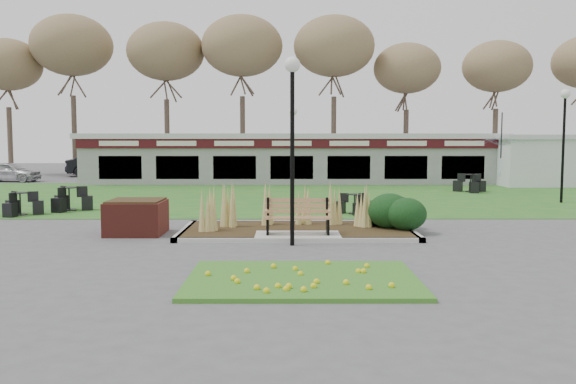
{
  "coord_description": "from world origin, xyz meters",
  "views": [
    {
      "loc": [
        -0.29,
        -15.54,
        2.6
      ],
      "look_at": [
        -0.25,
        2.0,
        1.07
      ],
      "focal_mm": 38.0,
      "sensor_mm": 36.0,
      "label": 1
    }
  ],
  "objects_px": {
    "park_bench": "(298,216)",
    "bistro_set_a": "(20,207)",
    "patio_umbrella": "(501,156)",
    "car_silver": "(10,172)",
    "service_hut": "(536,160)",
    "lamp_post_far_right": "(564,120)",
    "car_black": "(102,165)",
    "lamp_post_mid_right": "(293,134)",
    "food_pavilion": "(292,158)",
    "bistro_set_c": "(354,207)",
    "brick_planter": "(136,217)",
    "lamp_post_near_left": "(292,109)",
    "bistro_set_d": "(471,186)",
    "bistro_set_b": "(69,203)"
  },
  "relations": [
    {
      "from": "park_bench",
      "to": "lamp_post_mid_right",
      "type": "distance_m",
      "value": 8.77
    },
    {
      "from": "brick_planter",
      "to": "bistro_set_b",
      "type": "relative_size",
      "value": 0.98
    },
    {
      "from": "lamp_post_near_left",
      "to": "patio_umbrella",
      "type": "height_order",
      "value": "lamp_post_near_left"
    },
    {
      "from": "food_pavilion",
      "to": "bistro_set_b",
      "type": "distance_m",
      "value": 15.92
    },
    {
      "from": "bistro_set_b",
      "to": "patio_umbrella",
      "type": "distance_m",
      "value": 19.82
    },
    {
      "from": "brick_planter",
      "to": "lamp_post_mid_right",
      "type": "height_order",
      "value": "lamp_post_mid_right"
    },
    {
      "from": "brick_planter",
      "to": "lamp_post_near_left",
      "type": "distance_m",
      "value": 5.42
    },
    {
      "from": "food_pavilion",
      "to": "bistro_set_c",
      "type": "relative_size",
      "value": 19.19
    },
    {
      "from": "lamp_post_mid_right",
      "to": "bistro_set_c",
      "type": "height_order",
      "value": "lamp_post_mid_right"
    },
    {
      "from": "service_hut",
      "to": "bistro_set_c",
      "type": "bearing_deg",
      "value": -132.06
    },
    {
      "from": "lamp_post_mid_right",
      "to": "car_silver",
      "type": "bearing_deg",
      "value": 143.39
    },
    {
      "from": "brick_planter",
      "to": "lamp_post_near_left",
      "type": "xyz_separation_m",
      "value": [
        4.25,
        -1.8,
        2.85
      ]
    },
    {
      "from": "bistro_set_b",
      "to": "car_black",
      "type": "relative_size",
      "value": 0.32
    },
    {
      "from": "brick_planter",
      "to": "lamp_post_mid_right",
      "type": "xyz_separation_m",
      "value": [
        4.37,
        7.73,
        2.33
      ]
    },
    {
      "from": "park_bench",
      "to": "lamp_post_near_left",
      "type": "height_order",
      "value": "lamp_post_near_left"
    },
    {
      "from": "food_pavilion",
      "to": "lamp_post_mid_right",
      "type": "height_order",
      "value": "lamp_post_mid_right"
    },
    {
      "from": "park_bench",
      "to": "bistro_set_c",
      "type": "height_order",
      "value": "park_bench"
    },
    {
      "from": "service_hut",
      "to": "bistro_set_d",
      "type": "bearing_deg",
      "value": -140.21
    },
    {
      "from": "lamp_post_near_left",
      "to": "lamp_post_mid_right",
      "type": "height_order",
      "value": "lamp_post_near_left"
    },
    {
      "from": "lamp_post_far_right",
      "to": "bistro_set_a",
      "type": "height_order",
      "value": "lamp_post_far_right"
    },
    {
      "from": "car_silver",
      "to": "bistro_set_d",
      "type": "bearing_deg",
      "value": -100.6
    },
    {
      "from": "lamp_post_far_right",
      "to": "patio_umbrella",
      "type": "xyz_separation_m",
      "value": [
        -0.77,
        4.93,
        -1.59
      ]
    },
    {
      "from": "food_pavilion",
      "to": "bistro_set_a",
      "type": "relative_size",
      "value": 17.24
    },
    {
      "from": "lamp_post_mid_right",
      "to": "bistro_set_c",
      "type": "bearing_deg",
      "value": -58.74
    },
    {
      "from": "brick_planter",
      "to": "bistro_set_c",
      "type": "height_order",
      "value": "brick_planter"
    },
    {
      "from": "service_hut",
      "to": "bistro_set_a",
      "type": "height_order",
      "value": "service_hut"
    },
    {
      "from": "bistro_set_b",
      "to": "patio_umbrella",
      "type": "bearing_deg",
      "value": 22.67
    },
    {
      "from": "lamp_post_mid_right",
      "to": "bistro_set_c",
      "type": "relative_size",
      "value": 3.0
    },
    {
      "from": "service_hut",
      "to": "patio_umbrella",
      "type": "height_order",
      "value": "service_hut"
    },
    {
      "from": "lamp_post_near_left",
      "to": "service_hut",
      "type": "bearing_deg",
      "value": 54.01
    },
    {
      "from": "park_bench",
      "to": "bistro_set_a",
      "type": "relative_size",
      "value": 1.19
    },
    {
      "from": "lamp_post_mid_right",
      "to": "patio_umbrella",
      "type": "height_order",
      "value": "lamp_post_mid_right"
    },
    {
      "from": "service_hut",
      "to": "car_black",
      "type": "height_order",
      "value": "service_hut"
    },
    {
      "from": "lamp_post_far_right",
      "to": "bistro_set_d",
      "type": "bearing_deg",
      "value": 113.7
    },
    {
      "from": "bistro_set_d",
      "to": "car_black",
      "type": "relative_size",
      "value": 0.33
    },
    {
      "from": "service_hut",
      "to": "lamp_post_far_right",
      "type": "distance_m",
      "value": 9.55
    },
    {
      "from": "park_bench",
      "to": "lamp_post_near_left",
      "type": "xyz_separation_m",
      "value": [
        -0.15,
        -1.05,
        2.73
      ]
    },
    {
      "from": "service_hut",
      "to": "bistro_set_a",
      "type": "bearing_deg",
      "value": -150.42
    },
    {
      "from": "patio_umbrella",
      "to": "car_silver",
      "type": "xyz_separation_m",
      "value": [
        -27.21,
        7.48,
        -1.14
      ]
    },
    {
      "from": "lamp_post_mid_right",
      "to": "bistro_set_a",
      "type": "relative_size",
      "value": 2.7
    },
    {
      "from": "service_hut",
      "to": "bistro_set_a",
      "type": "relative_size",
      "value": 3.08
    },
    {
      "from": "lamp_post_near_left",
      "to": "bistro_set_a",
      "type": "distance_m",
      "value": 11.3
    },
    {
      "from": "lamp_post_far_right",
      "to": "lamp_post_mid_right",
      "type": "bearing_deg",
      "value": -178.51
    },
    {
      "from": "park_bench",
      "to": "bistro_set_c",
      "type": "bearing_deg",
      "value": 67.96
    },
    {
      "from": "service_hut",
      "to": "lamp_post_mid_right",
      "type": "relative_size",
      "value": 1.14
    },
    {
      "from": "car_black",
      "to": "bistro_set_a",
      "type": "bearing_deg",
      "value": 171.98
    },
    {
      "from": "bistro_set_b",
      "to": "car_silver",
      "type": "xyz_separation_m",
      "value": [
        -8.97,
        15.1,
        0.31
      ]
    },
    {
      "from": "park_bench",
      "to": "service_hut",
      "type": "distance_m",
      "value": 22.32
    },
    {
      "from": "food_pavilion",
      "to": "lamp_post_near_left",
      "type": "bearing_deg",
      "value": -90.42
    },
    {
      "from": "patio_umbrella",
      "to": "car_black",
      "type": "xyz_separation_m",
      "value": [
        -23.29,
        13.05,
        -0.95
      ]
    }
  ]
}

